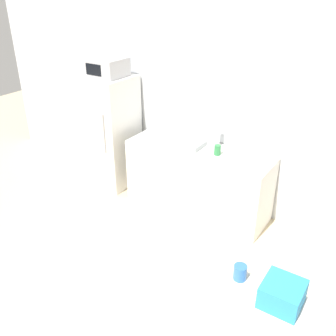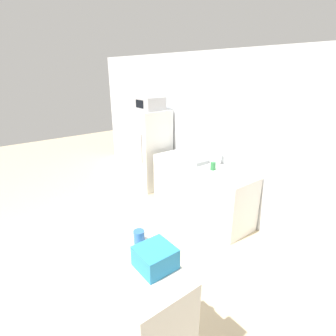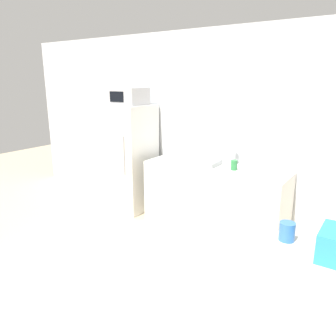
{
  "view_description": "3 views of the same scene",
  "coord_description": "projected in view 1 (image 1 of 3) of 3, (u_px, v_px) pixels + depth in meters",
  "views": [
    {
      "loc": [
        1.85,
        -0.81,
        2.79
      ],
      "look_at": [
        -0.09,
        2.12,
        0.98
      ],
      "focal_mm": 40.0,
      "sensor_mm": 36.0,
      "label": 1
    },
    {
      "loc": [
        2.65,
        0.06,
        2.32
      ],
      "look_at": [
        0.22,
        1.94,
        1.16
      ],
      "focal_mm": 28.0,
      "sensor_mm": 36.0,
      "label": 2
    },
    {
      "loc": [
        1.63,
        -0.76,
        1.95
      ],
      "look_at": [
        -0.22,
        1.94,
        1.06
      ],
      "focal_mm": 35.0,
      "sensor_mm": 36.0,
      "label": 3
    }
  ],
  "objects": [
    {
      "name": "counter",
      "position": [
        198.0,
        180.0,
        4.85
      ],
      "size": [
        1.86,
        0.61,
        0.87
      ],
      "primitive_type": "cube",
      "color": "silver",
      "rests_on": "ground_plane"
    },
    {
      "name": "bottle_short",
      "position": [
        217.0,
        150.0,
        4.47
      ],
      "size": [
        0.08,
        0.08,
        0.12
      ],
      "primitive_type": "cylinder",
      "color": "#2D7F42",
      "rests_on": "counter"
    },
    {
      "name": "refrigerator",
      "position": [
        112.0,
        132.0,
        5.34
      ],
      "size": [
        0.6,
        0.67,
        1.59
      ],
      "color": "white",
      "rests_on": "ground_plane"
    },
    {
      "name": "microwave",
      "position": [
        107.0,
        67.0,
        4.92
      ],
      "size": [
        0.46,
        0.42,
        0.24
      ],
      "color": "#BCBCC1",
      "rests_on": "refrigerator"
    },
    {
      "name": "basket",
      "position": [
        282.0,
        294.0,
        2.09
      ],
      "size": [
        0.22,
        0.23,
        0.14
      ],
      "primitive_type": "cube",
      "color": "#2D8EC6",
      "rests_on": "shelf_cabinet"
    },
    {
      "name": "wall_back",
      "position": [
        226.0,
        111.0,
        4.63
      ],
      "size": [
        8.0,
        0.06,
        2.6
      ],
      "primitive_type": "cube",
      "color": "silver",
      "rests_on": "ground_plane"
    },
    {
      "name": "bottle_tall",
      "position": [
        217.0,
        136.0,
        4.66
      ],
      "size": [
        0.06,
        0.06,
        0.29
      ],
      "primitive_type": "cylinder",
      "color": "silver",
      "rests_on": "counter"
    },
    {
      "name": "jar",
      "position": [
        240.0,
        272.0,
        2.27
      ],
      "size": [
        0.08,
        0.08,
        0.1
      ],
      "primitive_type": "cylinder",
      "color": "#336BB2",
      "rests_on": "shelf_cabinet"
    },
    {
      "name": "sink_basin",
      "position": [
        190.0,
        144.0,
        4.71
      ],
      "size": [
        0.33,
        0.3,
        0.06
      ],
      "primitive_type": "cube",
      "color": "#9EA3A8",
      "rests_on": "counter"
    }
  ]
}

